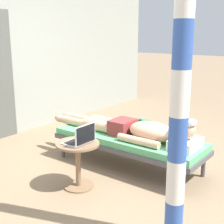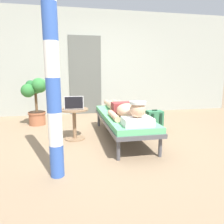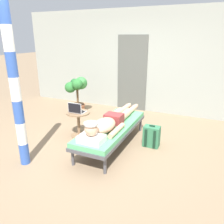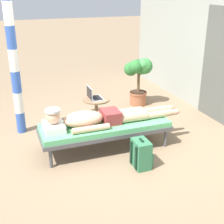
% 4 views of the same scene
% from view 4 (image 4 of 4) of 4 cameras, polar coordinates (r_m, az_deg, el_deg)
% --- Properties ---
extents(ground_plane, '(40.00, 40.00, 0.00)m').
position_cam_4_polar(ground_plane, '(5.13, -3.10, -5.65)').
color(ground_plane, '#8C7256').
extents(house_door_panel, '(0.84, 0.03, 2.04)m').
position_cam_4_polar(house_door_panel, '(6.07, 18.51, 7.96)').
color(house_door_panel, '#545651').
rests_on(house_door_panel, ground).
extents(lounge_chair, '(0.68, 1.99, 0.42)m').
position_cam_4_polar(lounge_chair, '(4.84, -1.25, -2.78)').
color(lounge_chair, '#4C4C51').
rests_on(lounge_chair, ground).
extents(person_reclining, '(0.53, 2.17, 0.33)m').
position_cam_4_polar(person_reclining, '(4.74, -2.50, -1.06)').
color(person_reclining, white).
rests_on(person_reclining, lounge_chair).
extents(side_table, '(0.48, 0.48, 0.52)m').
position_cam_4_polar(side_table, '(5.59, -2.83, 0.78)').
color(side_table, '#8C6B4C').
rests_on(side_table, ground).
extents(laptop, '(0.31, 0.24, 0.23)m').
position_cam_4_polar(laptop, '(5.49, -3.39, 2.91)').
color(laptop, silver).
rests_on(laptop, side_table).
extents(backpack, '(0.30, 0.26, 0.42)m').
position_cam_4_polar(backpack, '(4.43, 5.28, -7.53)').
color(backpack, '#33724C').
rests_on(backpack, ground).
extents(potted_plant, '(0.50, 0.52, 1.00)m').
position_cam_4_polar(potted_plant, '(6.56, 4.86, 6.75)').
color(potted_plant, '#9E5B3D').
rests_on(potted_plant, ground).
extents(porch_post, '(0.15, 0.15, 2.51)m').
position_cam_4_polar(porch_post, '(5.33, -17.28, 8.90)').
color(porch_post, '#3359B2').
rests_on(porch_post, ground).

